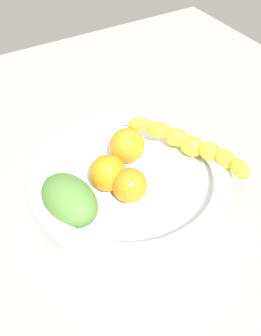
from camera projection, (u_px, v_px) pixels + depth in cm
name	position (u px, v px, depth cm)	size (l,w,h in cm)	color
kitchen_counter	(130.00, 191.00, 67.81)	(120.00, 120.00, 3.00)	#9A928F
fruit_bowl	(130.00, 176.00, 64.97)	(35.52, 35.52, 4.86)	white
banana_draped_left	(191.00, 145.00, 67.29)	(12.91, 23.32, 6.07)	yellow
orange_front	(108.00, 173.00, 62.32)	(6.45, 6.45, 6.45)	orange
orange_mid_left	(127.00, 146.00, 67.19)	(6.55, 6.55, 6.55)	orange
orange_mid_right	(130.00, 185.00, 60.65)	(5.95, 5.95, 5.95)	orange
mango_green	(69.00, 199.00, 57.92)	(11.25, 7.60, 6.87)	#538937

